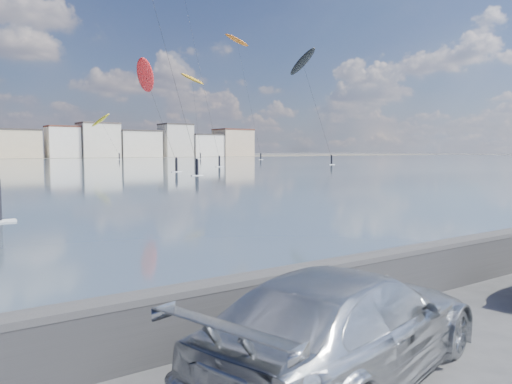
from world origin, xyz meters
The scene contains 7 objects.
seawall centered at (0.00, 2.70, 0.58)m, with size 400.00×0.36×1.08m.
car_silver centered at (0.25, 0.82, 0.73)m, with size 2.05×5.04×1.46m, color #B2B6BB.
kitesurfer_0 centered at (45.95, 157.05, 12.20)m, with size 5.33×18.14×15.05m.
kitesurfer_2 centered at (73.49, 146.55, 26.18)m, with size 6.85×15.03×29.06m.
kitesurfer_4 centered at (25.11, 68.08, 13.83)m, with size 5.93×15.05×16.75m.
kitesurfer_6 centered at (79.56, 128.17, 35.76)m, with size 7.77×14.90×38.77m.
kitesurfer_7 centered at (62.18, 76.01, 20.57)m, with size 4.93×11.62×23.52m.
Camera 1 is at (-4.32, -3.72, 3.00)m, focal length 35.00 mm.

